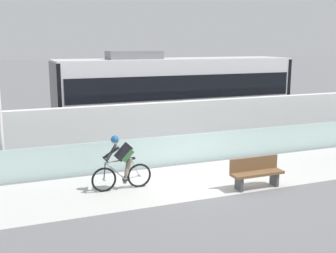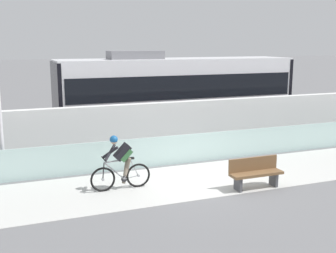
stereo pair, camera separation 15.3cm
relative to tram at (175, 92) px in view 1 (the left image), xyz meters
The scene contains 9 objects.
ground_plane 7.37m from the tram, 105.78° to the right, with size 200.00×200.00×0.00m, color slate.
bike_path_deck 7.36m from the tram, 105.78° to the right, with size 32.00×3.20×0.01m, color beige.
glass_parapet 5.54m from the tram, 111.16° to the right, with size 32.00×0.05×1.02m, color silver.
concrete_barrier_wall 3.85m from the tram, 121.17° to the right, with size 32.00×0.36×1.93m, color silver.
tram_rail_near 2.80m from the tram, 159.66° to the right, with size 32.00×0.08×0.01m, color #595654.
tram_rail_far 2.80m from the tram, 159.66° to the left, with size 32.00×0.08×0.01m, color #595654.
tram is the anchor object (origin of this frame).
cyclist_on_bike 8.28m from the tram, 123.44° to the right, with size 1.77×0.58×1.61m.
bench 8.30m from the tram, 96.00° to the right, with size 1.60×0.45×0.89m.
Camera 1 is at (-5.71, -11.33, 4.17)m, focal length 45.45 mm.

